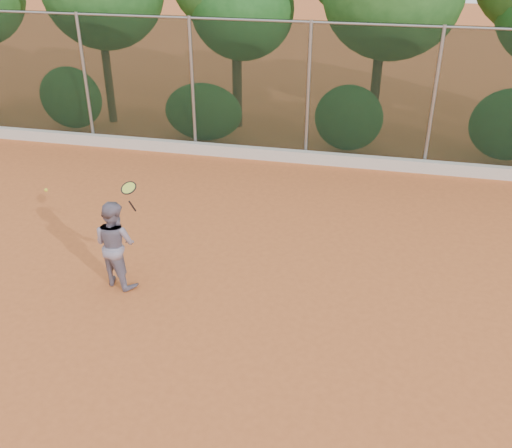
# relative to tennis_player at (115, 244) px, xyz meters

# --- Properties ---
(ground) EXTENTS (80.00, 80.00, 0.00)m
(ground) POSITION_rel_tennis_player_xyz_m (2.35, -0.66, -0.78)
(ground) COLOR #CC6630
(ground) RESTS_ON ground
(concrete_curb) EXTENTS (24.00, 0.20, 0.30)m
(concrete_curb) POSITION_rel_tennis_player_xyz_m (2.35, 6.16, -0.63)
(concrete_curb) COLOR silver
(concrete_curb) RESTS_ON ground
(tennis_player) EXTENTS (0.92, 0.82, 1.56)m
(tennis_player) POSITION_rel_tennis_player_xyz_m (0.00, 0.00, 0.00)
(tennis_player) COLOR slate
(tennis_player) RESTS_ON ground
(chainlink_fence) EXTENTS (24.09, 0.09, 3.50)m
(chainlink_fence) POSITION_rel_tennis_player_xyz_m (2.35, 6.34, 1.08)
(chainlink_fence) COLOR black
(chainlink_fence) RESTS_ON ground
(tennis_racket) EXTENTS (0.31, 0.29, 0.55)m
(tennis_racket) POSITION_rel_tennis_player_xyz_m (0.39, -0.05, 1.06)
(tennis_racket) COLOR black
(tennis_racket) RESTS_ON ground
(tennis_ball_in_flight) EXTENTS (0.06, 0.06, 0.06)m
(tennis_ball_in_flight) POSITION_rel_tennis_player_xyz_m (-1.42, 0.45, 0.65)
(tennis_ball_in_flight) COLOR gold
(tennis_ball_in_flight) RESTS_ON ground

